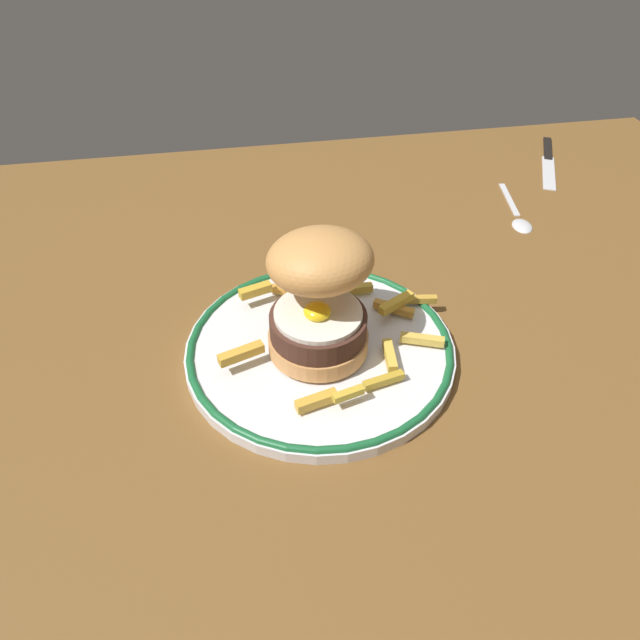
% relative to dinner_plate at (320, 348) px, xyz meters
% --- Properties ---
extents(ground_plane, '(1.36, 1.03, 0.04)m').
position_rel_dinner_plate_xyz_m(ground_plane, '(-0.02, -0.02, -0.03)').
color(ground_plane, brown).
extents(dinner_plate, '(0.27, 0.27, 0.02)m').
position_rel_dinner_plate_xyz_m(dinner_plate, '(0.00, 0.00, 0.00)').
color(dinner_plate, silver).
rests_on(dinner_plate, ground_plane).
extents(burger, '(0.12, 0.13, 0.13)m').
position_rel_dinner_plate_xyz_m(burger, '(0.00, 0.00, 0.07)').
color(burger, tan).
rests_on(burger, dinner_plate).
extents(fries_pile, '(0.24, 0.23, 0.02)m').
position_rel_dinner_plate_xyz_m(fries_pile, '(0.03, 0.01, 0.02)').
color(fries_pile, gold).
rests_on(fries_pile, dinner_plate).
extents(knife, '(0.09, 0.17, 0.01)m').
position_rel_dinner_plate_xyz_m(knife, '(0.43, 0.37, -0.01)').
color(knife, black).
rests_on(knife, ground_plane).
extents(spoon, '(0.04, 0.13, 0.01)m').
position_rel_dinner_plate_xyz_m(spoon, '(0.31, 0.21, -0.00)').
color(spoon, silver).
rests_on(spoon, ground_plane).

